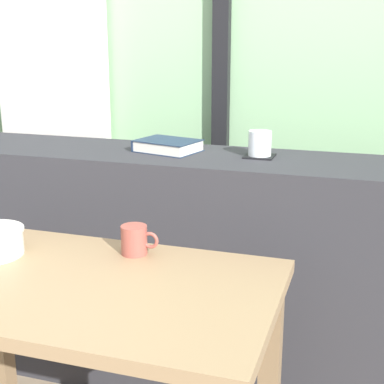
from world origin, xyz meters
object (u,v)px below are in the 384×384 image
Objects in this scene: juice_glass at (260,145)px; ceramic_mug at (135,240)px; closed_book at (168,146)px; breakfast_table at (81,322)px; coaster_square at (259,156)px.

ceramic_mug is (-0.27, -0.48, -0.21)m from juice_glass.
closed_book is 2.17× the size of ceramic_mug.
ceramic_mug reaches higher than breakfast_table.
juice_glass is at bearing 0.90° from closed_book.
coaster_square is at bearing 60.92° from ceramic_mug.
breakfast_table is 0.85m from juice_glass.
juice_glass is 0.58m from ceramic_mug.
breakfast_table is at bearing -107.41° from ceramic_mug.
closed_book is (-0.00, 0.68, 0.35)m from breakfast_table.
coaster_square is 0.04m from juice_glass.
breakfast_table is 0.28m from ceramic_mug.
juice_glass is 0.75× the size of ceramic_mug.
closed_book is at bearing -179.10° from juice_glass.
ceramic_mug is (0.07, 0.21, 0.16)m from breakfast_table.
breakfast_table is 0.77m from closed_book.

